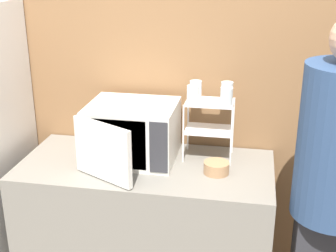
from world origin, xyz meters
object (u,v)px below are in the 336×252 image
object	(u,v)px
glass_back_right	(227,91)
dish_rack	(209,118)
glass_front_right	(226,97)
microwave	(131,132)
glass_back_left	(196,89)
person	(336,181)
glass_front_left	(193,95)
bowl	(216,168)

from	to	relation	value
glass_back_right	dish_rack	bearing A→B (deg)	-147.87
glass_back_right	glass_front_right	distance (m)	0.12
microwave	glass_back_left	xyz separation A→B (m)	(0.36, 0.16, 0.24)
person	microwave	bearing A→B (deg)	163.32
glass_front_left	glass_back_left	size ratio (longest dim) A/B	1.00
glass_front_left	bowl	distance (m)	0.43
glass_front_left	person	bearing A→B (deg)	-26.93
glass_back_left	bowl	size ratio (longest dim) A/B	0.72
glass_front_right	glass_back_left	xyz separation A→B (m)	(-0.19, 0.11, 0.00)
microwave	glass_front_right	bearing A→B (deg)	4.88
glass_front_left	glass_back_left	xyz separation A→B (m)	(0.00, 0.10, 0.00)
glass_front_left	person	world-z (taller)	person
dish_rack	glass_front_left	size ratio (longest dim) A/B	3.40
glass_back_right	bowl	bearing A→B (deg)	-95.28
glass_back_left	glass_back_right	bearing A→B (deg)	2.46
microwave	glass_front_right	world-z (taller)	glass_front_right
glass_back_right	glass_front_right	world-z (taller)	same
dish_rack	bowl	world-z (taller)	dish_rack
glass_back_right	glass_back_left	world-z (taller)	same
dish_rack	glass_front_right	xyz separation A→B (m)	(0.10, -0.06, 0.15)
dish_rack	glass_back_right	world-z (taller)	glass_back_right
person	glass_front_right	bearing A→B (deg)	146.19
microwave	glass_back_left	world-z (taller)	glass_back_left
dish_rack	glass_back_left	size ratio (longest dim) A/B	3.40
glass_front_left	bowl	bearing A→B (deg)	-43.87
person	glass_front_left	bearing A→B (deg)	153.07
glass_front_left	glass_front_right	xyz separation A→B (m)	(0.19, -0.00, 0.00)
glass_back_right	microwave	bearing A→B (deg)	-163.17
bowl	person	size ratio (longest dim) A/B	0.08
glass_front_left	person	distance (m)	0.89
bowl	person	xyz separation A→B (m)	(0.60, -0.23, 0.09)
glass_front_right	bowl	distance (m)	0.40
glass_front_right	person	bearing A→B (deg)	-33.81
glass_front_left	glass_front_right	size ratio (longest dim) A/B	1.00
microwave	glass_front_right	size ratio (longest dim) A/B	6.05
glass_front_left	glass_back_left	distance (m)	0.10
glass_front_left	microwave	bearing A→B (deg)	-171.78
glass_front_left	glass_front_right	bearing A→B (deg)	-1.43
glass_back_left	bowl	world-z (taller)	glass_back_left
glass_front_left	glass_front_right	world-z (taller)	same
glass_front_right	bowl	bearing A→B (deg)	-101.30
glass_back_left	glass_front_left	bearing A→B (deg)	-90.65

